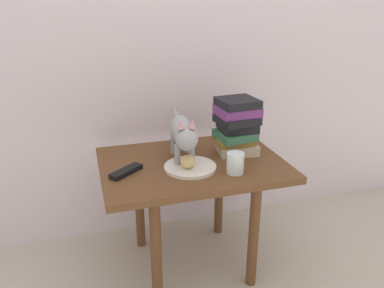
{
  "coord_description": "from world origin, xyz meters",
  "views": [
    {
      "loc": [
        -0.43,
        -1.43,
        1.19
      ],
      "look_at": [
        0.0,
        0.0,
        0.61
      ],
      "focal_mm": 35.59,
      "sensor_mm": 36.0,
      "label": 1
    }
  ],
  "objects_px": {
    "side_table": "(192,177)",
    "book_stack": "(237,126)",
    "cat": "(183,132)",
    "plate": "(190,167)",
    "tv_remote": "(126,171)",
    "bread_roll": "(188,161)",
    "candle_jar": "(235,164)"
  },
  "relations": [
    {
      "from": "side_table",
      "to": "tv_remote",
      "type": "relative_size",
      "value": 5.18
    },
    {
      "from": "cat",
      "to": "book_stack",
      "type": "xyz_separation_m",
      "value": [
        0.26,
        0.03,
        -0.01
      ]
    },
    {
      "from": "side_table",
      "to": "plate",
      "type": "bearing_deg",
      "value": -112.19
    },
    {
      "from": "side_table",
      "to": "tv_remote",
      "type": "bearing_deg",
      "value": -171.73
    },
    {
      "from": "side_table",
      "to": "cat",
      "type": "height_order",
      "value": "cat"
    },
    {
      "from": "side_table",
      "to": "bread_roll",
      "type": "xyz_separation_m",
      "value": [
        -0.04,
        -0.08,
        0.11
      ]
    },
    {
      "from": "bread_roll",
      "to": "candle_jar",
      "type": "distance_m",
      "value": 0.19
    },
    {
      "from": "cat",
      "to": "bread_roll",
      "type": "bearing_deg",
      "value": -93.19
    },
    {
      "from": "tv_remote",
      "to": "book_stack",
      "type": "bearing_deg",
      "value": -29.39
    },
    {
      "from": "bread_roll",
      "to": "candle_jar",
      "type": "bearing_deg",
      "value": -23.65
    },
    {
      "from": "bread_roll",
      "to": "cat",
      "type": "xyz_separation_m",
      "value": [
        0.0,
        0.09,
        0.09
      ]
    },
    {
      "from": "cat",
      "to": "side_table",
      "type": "bearing_deg",
      "value": -13.36
    },
    {
      "from": "bread_roll",
      "to": "book_stack",
      "type": "xyz_separation_m",
      "value": [
        0.26,
        0.12,
        0.09
      ]
    },
    {
      "from": "side_table",
      "to": "cat",
      "type": "relative_size",
      "value": 1.63
    },
    {
      "from": "plate",
      "to": "tv_remote",
      "type": "bearing_deg",
      "value": 173.94
    },
    {
      "from": "plate",
      "to": "cat",
      "type": "height_order",
      "value": "cat"
    },
    {
      "from": "cat",
      "to": "book_stack",
      "type": "relative_size",
      "value": 1.9
    },
    {
      "from": "bread_roll",
      "to": "cat",
      "type": "height_order",
      "value": "cat"
    },
    {
      "from": "plate",
      "to": "candle_jar",
      "type": "distance_m",
      "value": 0.19
    },
    {
      "from": "bread_roll",
      "to": "tv_remote",
      "type": "xyz_separation_m",
      "value": [
        -0.24,
        0.04,
        -0.03
      ]
    },
    {
      "from": "side_table",
      "to": "book_stack",
      "type": "distance_m",
      "value": 0.3
    },
    {
      "from": "bread_roll",
      "to": "book_stack",
      "type": "distance_m",
      "value": 0.3
    },
    {
      "from": "book_stack",
      "to": "candle_jar",
      "type": "relative_size",
      "value": 2.95
    },
    {
      "from": "candle_jar",
      "to": "tv_remote",
      "type": "xyz_separation_m",
      "value": [
        -0.42,
        0.12,
        -0.03
      ]
    },
    {
      "from": "plate",
      "to": "book_stack",
      "type": "relative_size",
      "value": 0.86
    },
    {
      "from": "bread_roll",
      "to": "book_stack",
      "type": "height_order",
      "value": "book_stack"
    },
    {
      "from": "plate",
      "to": "side_table",
      "type": "bearing_deg",
      "value": 67.81
    },
    {
      "from": "plate",
      "to": "cat",
      "type": "distance_m",
      "value": 0.15
    },
    {
      "from": "side_table",
      "to": "book_stack",
      "type": "xyz_separation_m",
      "value": [
        0.22,
        0.04,
        0.2
      ]
    },
    {
      "from": "cat",
      "to": "tv_remote",
      "type": "relative_size",
      "value": 3.18
    },
    {
      "from": "plate",
      "to": "tv_remote",
      "type": "xyz_separation_m",
      "value": [
        -0.26,
        0.03,
        0.0
      ]
    },
    {
      "from": "plate",
      "to": "book_stack",
      "type": "distance_m",
      "value": 0.29
    }
  ]
}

